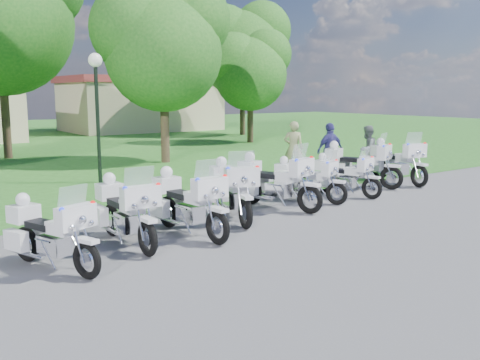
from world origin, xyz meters
TOP-DOWN VIEW (x-y plane):
  - ground at (0.00, 0.00)m, footprint 100.00×100.00m
  - grass_lawn at (0.00, 27.00)m, footprint 100.00×48.00m
  - motorcycle_0 at (-4.73, 0.32)m, footprint 1.19×2.12m
  - motorcycle_1 at (-3.10, 0.98)m, footprint 0.79×2.38m
  - motorcycle_2 at (-1.76, 0.89)m, footprint 0.91×2.45m
  - motorcycle_3 at (-0.22, 1.53)m, footprint 1.28×2.41m
  - motorcycle_4 at (1.32, 1.82)m, footprint 1.26×2.47m
  - motorcycle_5 at (2.57, 1.99)m, footprint 1.20×2.05m
  - motorcycle_6 at (4.00, 1.99)m, footprint 1.09×2.08m
  - motorcycle_7 at (5.44, 2.74)m, footprint 1.48×2.38m
  - motorcycle_8 at (7.07, 2.55)m, footprint 1.10×2.52m
  - lamp_post at (-0.84, 8.13)m, footprint 0.44×0.44m
  - tree_2 at (3.28, 11.51)m, footprint 5.65×4.82m
  - tree_3 at (11.63, 16.69)m, footprint 4.93×4.21m
  - tree_4 at (14.64, 21.65)m, footprint 6.82×5.82m
  - building_east at (11.00, 30.00)m, footprint 11.44×7.28m
  - bystander_a at (5.39, 5.72)m, footprint 0.82×0.81m
  - bystander_b at (7.69, 4.33)m, footprint 0.98×0.84m
  - bystander_c at (5.93, 4.44)m, footprint 1.13×0.51m

SIDE VIEW (x-z plane):
  - ground at x=0.00m, z-range 0.00..0.00m
  - grass_lawn at x=0.00m, z-range 0.00..0.01m
  - motorcycle_6 at x=4.00m, z-range -0.12..1.32m
  - motorcycle_5 at x=2.57m, z-range -0.12..1.33m
  - motorcycle_0 at x=-4.73m, z-range -0.12..1.36m
  - motorcycle_1 at x=-3.10m, z-range -0.13..1.47m
  - motorcycle_2 at x=-1.76m, z-range -0.13..1.51m
  - motorcycle_3 at x=-0.22m, z-range -0.14..1.53m
  - motorcycle_4 at x=1.32m, z-range -0.14..1.56m
  - motorcycle_8 at x=7.07m, z-range -0.14..1.56m
  - motorcycle_7 at x=5.44m, z-range -0.14..1.57m
  - bystander_b at x=7.69m, z-range 0.00..1.74m
  - bystander_c at x=5.93m, z-range 0.00..1.89m
  - bystander_a at x=5.39m, z-range 0.00..1.91m
  - building_east at x=11.00m, z-range 0.02..4.12m
  - lamp_post at x=-0.84m, z-range 1.06..5.20m
  - tree_3 at x=11.63m, z-range 1.06..7.63m
  - tree_2 at x=3.28m, z-range 1.22..8.74m
  - tree_4 at x=14.64m, z-range 1.47..10.56m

